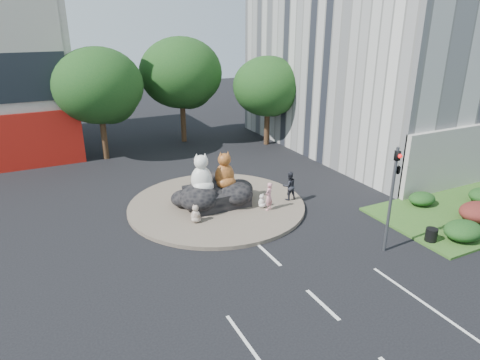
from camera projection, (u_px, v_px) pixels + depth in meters
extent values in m
plane|color=black|center=(323.00, 305.00, 16.11)|extent=(120.00, 120.00, 0.00)
cylinder|color=brown|center=(217.00, 205.00, 24.44)|extent=(10.00, 10.00, 0.20)
cube|color=#24521B|center=(466.00, 212.00, 23.60)|extent=(10.00, 6.00, 0.12)
cylinder|color=#382314|center=(104.00, 135.00, 32.19)|extent=(0.44, 0.44, 3.74)
ellipsoid|color=#133C16|center=(98.00, 86.00, 30.88)|extent=(6.46, 6.46, 5.49)
sphere|color=#133C16|center=(109.00, 96.00, 31.94)|extent=(4.25, 4.25, 4.25)
sphere|color=#133C16|center=(90.00, 95.00, 30.55)|extent=(3.74, 3.74, 3.74)
cylinder|color=#382314|center=(183.00, 119.00, 36.73)|extent=(0.44, 0.44, 3.96)
ellipsoid|color=#133C16|center=(181.00, 73.00, 35.36)|extent=(6.84, 6.84, 5.81)
sphere|color=#133C16|center=(188.00, 82.00, 36.43)|extent=(4.50, 4.50, 4.50)
sphere|color=#133C16|center=(174.00, 81.00, 35.04)|extent=(3.96, 3.96, 3.96)
cylinder|color=#382314|center=(267.00, 125.00, 36.00)|extent=(0.44, 0.44, 3.30)
ellipsoid|color=#133C16|center=(268.00, 86.00, 34.86)|extent=(5.70, 5.70, 4.84)
sphere|color=#133C16|center=(273.00, 94.00, 35.87)|extent=(3.75, 3.75, 3.75)
sphere|color=#133C16|center=(262.00, 94.00, 34.50)|extent=(3.30, 3.30, 3.30)
ellipsoid|color=#133C16|center=(463.00, 231.00, 20.50)|extent=(2.00, 1.60, 0.90)
ellipsoid|color=#53161A|center=(479.00, 212.00, 22.36)|extent=(2.20, 1.76, 0.99)
ellipsoid|color=#133C16|center=(422.00, 199.00, 24.33)|extent=(1.60, 1.28, 0.72)
cylinder|color=#595B60|center=(391.00, 201.00, 18.98)|extent=(0.14, 0.14, 5.00)
imported|color=black|center=(396.00, 165.00, 18.37)|extent=(0.21, 0.26, 1.30)
imported|color=black|center=(398.00, 169.00, 18.53)|extent=(0.26, 1.24, 0.50)
sphere|color=red|center=(400.00, 156.00, 18.06)|extent=(0.18, 0.18, 0.18)
cylinder|color=#595B60|center=(418.00, 122.00, 26.80)|extent=(0.18, 0.18, 8.00)
cylinder|color=#595B60|center=(416.00, 57.00, 24.95)|extent=(2.00, 0.12, 0.12)
cube|color=silver|center=(403.00, 59.00, 24.57)|extent=(0.50, 0.22, 0.12)
imported|color=pink|center=(269.00, 196.00, 23.35)|extent=(0.69, 0.63, 1.58)
imported|color=#22232A|center=(289.00, 186.00, 24.65)|extent=(0.88, 0.72, 1.69)
cylinder|color=black|center=(431.00, 235.00, 20.39)|extent=(0.64, 0.64, 0.63)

